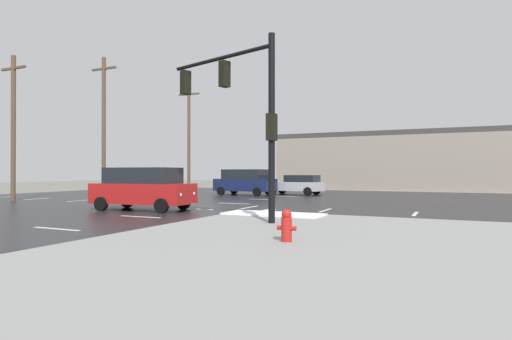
{
  "coord_description": "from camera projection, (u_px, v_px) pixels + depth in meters",
  "views": [
    {
      "loc": [
        11.48,
        -19.48,
        1.84
      ],
      "look_at": [
        -0.62,
        6.38,
        1.98
      ],
      "focal_mm": 29.55,
      "sensor_mm": 36.0,
      "label": 1
    }
  ],
  "objects": [
    {
      "name": "traffic_signal_mast",
      "position": [
        242.0,
        102.0,
        14.91
      ],
      "size": [
        4.93,
        1.62,
        6.34
      ],
      "rotation": [
        0.0,
        0.0,
        2.86
      ],
      "color": "black",
      "rests_on": "sidewalk_corner"
    },
    {
      "name": "lane_markings",
      "position": [
        223.0,
        209.0,
        20.74
      ],
      "size": [
        36.15,
        36.15,
        0.01
      ],
      "color": "silver",
      "rests_on": "road_asphalt"
    },
    {
      "name": "sidewalk_corner",
      "position": [
        490.0,
        286.0,
        6.54
      ],
      "size": [
        18.0,
        18.0,
        0.14
      ],
      "primitive_type": "cube",
      "color": "gray",
      "rests_on": "ground_plane"
    },
    {
      "name": "sedan_silver",
      "position": [
        296.0,
        184.0,
        33.71
      ],
      "size": [
        4.64,
        2.31,
        1.58
      ],
      "rotation": [
        0.0,
        0.0,
        3.06
      ],
      "color": "#B7BABF",
      "rests_on": "road_asphalt"
    },
    {
      "name": "strip_building_background",
      "position": [
        389.0,
        162.0,
        44.0
      ],
      "size": [
        22.14,
        8.0,
        5.87
      ],
      "color": "gray",
      "rests_on": "ground_plane"
    },
    {
      "name": "utility_pole_far",
      "position": [
        104.0,
        125.0,
        29.93
      ],
      "size": [
        2.2,
        0.28,
        10.01
      ],
      "color": "brown",
      "rests_on": "ground_plane"
    },
    {
      "name": "suv_red",
      "position": [
        143.0,
        188.0,
        20.05
      ],
      "size": [
        4.97,
        2.53,
        2.03
      ],
      "rotation": [
        0.0,
        0.0,
        0.1
      ],
      "color": "#B21919",
      "rests_on": "road_asphalt"
    },
    {
      "name": "snow_strip_curbside",
      "position": [
        273.0,
        214.0,
        16.76
      ],
      "size": [
        4.0,
        1.6,
        0.06
      ],
      "primitive_type": "cube",
      "color": "white",
      "rests_on": "sidewalk_corner"
    },
    {
      "name": "fire_hydrant",
      "position": [
        287.0,
        225.0,
        10.26
      ],
      "size": [
        0.48,
        0.26,
        0.79
      ],
      "color": "red",
      "rests_on": "sidewalk_corner"
    },
    {
      "name": "suv_navy",
      "position": [
        245.0,
        182.0,
        33.26
      ],
      "size": [
        4.94,
        2.44,
        2.03
      ],
      "rotation": [
        0.0,
        0.0,
        3.07
      ],
      "color": "#141E47",
      "rests_on": "road_asphalt"
    },
    {
      "name": "road_asphalt",
      "position": [
        216.0,
        206.0,
        22.5
      ],
      "size": [
        44.0,
        44.0,
        0.02
      ],
      "primitive_type": "cube",
      "color": "#232326",
      "rests_on": "ground_plane"
    },
    {
      "name": "utility_pole_distant",
      "position": [
        189.0,
        136.0,
        39.21
      ],
      "size": [
        2.2,
        0.28,
        9.9
      ],
      "color": "brown",
      "rests_on": "ground_plane"
    },
    {
      "name": "utility_pole_mid",
      "position": [
        13.0,
        125.0,
        26.38
      ],
      "size": [
        2.2,
        0.28,
        9.16
      ],
      "color": "brown",
      "rests_on": "ground_plane"
    },
    {
      "name": "ground_plane",
      "position": [
        216.0,
        206.0,
        22.5
      ],
      "size": [
        120.0,
        120.0,
        0.0
      ],
      "primitive_type": "plane",
      "color": "slate"
    }
  ]
}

